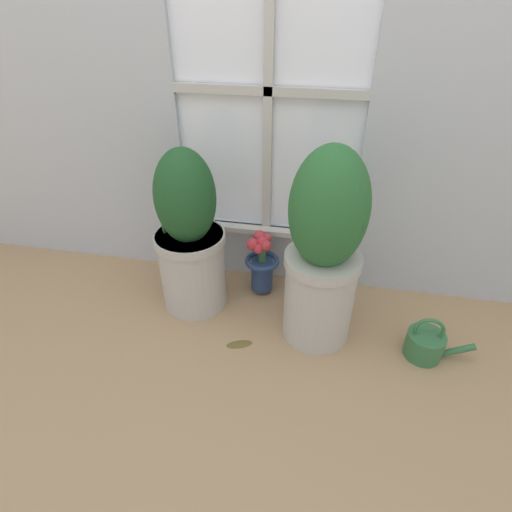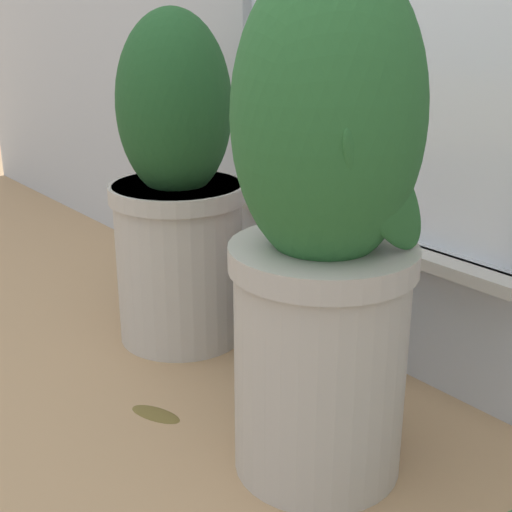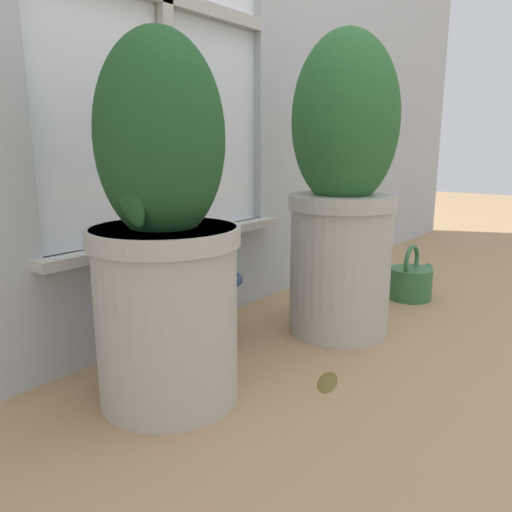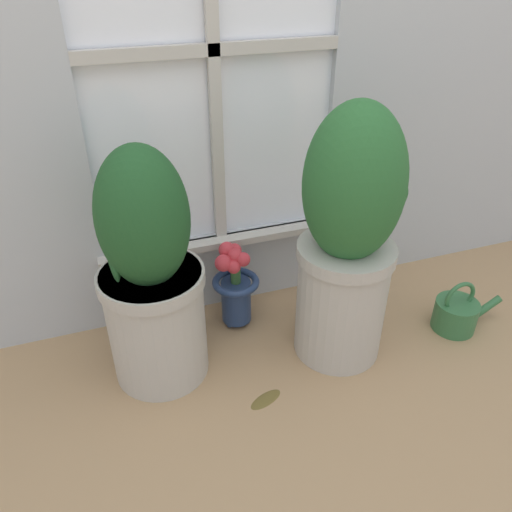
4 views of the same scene
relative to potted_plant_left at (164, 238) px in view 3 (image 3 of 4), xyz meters
The scene contains 6 objects.
ground_plane 0.50m from the potted_plant_left, 39.40° to the right, with size 10.00×10.00×0.00m, color tan.
potted_plant_left is the anchor object (origin of this frame).
potted_plant_right 0.58m from the potted_plant_left, ahead, with size 0.30×0.30×0.82m.
flower_vase 0.37m from the potted_plant_left, 25.78° to the left, with size 0.16×0.16×0.32m.
watering_can 1.05m from the potted_plant_left, ahead, with size 0.26×0.15×0.19m.
fallen_leaf 0.49m from the potted_plant_left, 41.16° to the right, with size 0.12×0.08×0.01m.
Camera 3 is at (-0.94, -0.51, 0.52)m, focal length 35.00 mm.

